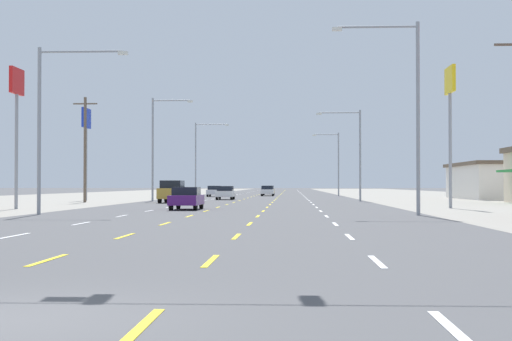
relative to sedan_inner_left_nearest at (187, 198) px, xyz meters
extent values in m
plane|color=#4C4C4F|center=(3.30, 26.50, -0.76)|extent=(572.00, 572.00, 0.00)
cube|color=gray|center=(-21.45, 26.50, -0.75)|extent=(28.00, 440.00, 0.01)
cube|color=gray|center=(28.05, 26.50, -0.75)|extent=(28.00, 440.00, 0.01)
cube|color=white|center=(-1.95, -25.00, -0.75)|extent=(0.14, 2.60, 0.01)
cube|color=white|center=(-1.95, -17.50, -0.75)|extent=(0.14, 2.60, 0.01)
cube|color=white|center=(-1.95, -10.00, -0.75)|extent=(0.14, 2.60, 0.01)
cube|color=white|center=(-1.95, -2.50, -0.75)|extent=(0.14, 2.60, 0.01)
cube|color=white|center=(-1.95, 5.00, -0.75)|extent=(0.14, 2.60, 0.01)
cube|color=white|center=(-1.95, 12.50, -0.75)|extent=(0.14, 2.60, 0.01)
cube|color=white|center=(-1.95, 20.00, -0.75)|extent=(0.14, 2.60, 0.01)
cube|color=white|center=(-1.95, 27.50, -0.75)|extent=(0.14, 2.60, 0.01)
cube|color=white|center=(-1.95, 35.00, -0.75)|extent=(0.14, 2.60, 0.01)
cube|color=white|center=(-1.95, 42.50, -0.75)|extent=(0.14, 2.60, 0.01)
cube|color=white|center=(-1.95, 50.00, -0.75)|extent=(0.14, 2.60, 0.01)
cube|color=white|center=(-1.95, 57.50, -0.75)|extent=(0.14, 2.60, 0.01)
cube|color=white|center=(-1.95, 65.00, -0.75)|extent=(0.14, 2.60, 0.01)
cube|color=white|center=(-1.95, 72.50, -0.75)|extent=(0.14, 2.60, 0.01)
cube|color=white|center=(-1.95, 80.00, -0.75)|extent=(0.14, 2.60, 0.01)
cube|color=white|center=(-1.95, 87.50, -0.75)|extent=(0.14, 2.60, 0.01)
cube|color=white|center=(-1.95, 95.00, -0.75)|extent=(0.14, 2.60, 0.01)
cube|color=white|center=(-1.95, 102.50, -0.75)|extent=(0.14, 2.60, 0.01)
cube|color=white|center=(-1.95, 110.00, -0.75)|extent=(0.14, 2.60, 0.01)
cube|color=white|center=(-1.95, 117.50, -0.75)|extent=(0.14, 2.60, 0.01)
cube|color=white|center=(-1.95, 125.00, -0.75)|extent=(0.14, 2.60, 0.01)
cube|color=white|center=(-1.95, 132.50, -0.75)|extent=(0.14, 2.60, 0.01)
cube|color=white|center=(-1.95, 140.00, -0.75)|extent=(0.14, 2.60, 0.01)
cube|color=white|center=(-1.95, 147.50, -0.75)|extent=(0.14, 2.60, 0.01)
cube|color=white|center=(-1.95, 155.00, -0.75)|extent=(0.14, 2.60, 0.01)
cube|color=white|center=(-1.95, 162.50, -0.75)|extent=(0.14, 2.60, 0.01)
cube|color=white|center=(-1.95, 170.00, -0.75)|extent=(0.14, 2.60, 0.01)
cube|color=white|center=(-1.95, 177.50, -0.75)|extent=(0.14, 2.60, 0.01)
cube|color=yellow|center=(1.55, -32.50, -0.75)|extent=(0.14, 2.60, 0.01)
cube|color=yellow|center=(1.55, -25.00, -0.75)|extent=(0.14, 2.60, 0.01)
cube|color=yellow|center=(1.55, -17.50, -0.75)|extent=(0.14, 2.60, 0.01)
cube|color=yellow|center=(1.55, -10.00, -0.75)|extent=(0.14, 2.60, 0.01)
cube|color=yellow|center=(1.55, -2.50, -0.75)|extent=(0.14, 2.60, 0.01)
cube|color=yellow|center=(1.55, 5.00, -0.75)|extent=(0.14, 2.60, 0.01)
cube|color=yellow|center=(1.55, 12.50, -0.75)|extent=(0.14, 2.60, 0.01)
cube|color=yellow|center=(1.55, 20.00, -0.75)|extent=(0.14, 2.60, 0.01)
cube|color=yellow|center=(1.55, 27.50, -0.75)|extent=(0.14, 2.60, 0.01)
cube|color=yellow|center=(1.55, 35.00, -0.75)|extent=(0.14, 2.60, 0.01)
cube|color=yellow|center=(1.55, 42.50, -0.75)|extent=(0.14, 2.60, 0.01)
cube|color=yellow|center=(1.55, 50.00, -0.75)|extent=(0.14, 2.60, 0.01)
cube|color=yellow|center=(1.55, 57.50, -0.75)|extent=(0.14, 2.60, 0.01)
cube|color=yellow|center=(1.55, 65.00, -0.75)|extent=(0.14, 2.60, 0.01)
cube|color=yellow|center=(1.55, 72.50, -0.75)|extent=(0.14, 2.60, 0.01)
cube|color=yellow|center=(1.55, 80.00, -0.75)|extent=(0.14, 2.60, 0.01)
cube|color=yellow|center=(1.55, 87.50, -0.75)|extent=(0.14, 2.60, 0.01)
cube|color=yellow|center=(1.55, 95.00, -0.75)|extent=(0.14, 2.60, 0.01)
cube|color=yellow|center=(1.55, 102.50, -0.75)|extent=(0.14, 2.60, 0.01)
cube|color=yellow|center=(1.55, 110.00, -0.75)|extent=(0.14, 2.60, 0.01)
cube|color=yellow|center=(1.55, 117.50, -0.75)|extent=(0.14, 2.60, 0.01)
cube|color=yellow|center=(1.55, 125.00, -0.75)|extent=(0.14, 2.60, 0.01)
cube|color=yellow|center=(1.55, 132.50, -0.75)|extent=(0.14, 2.60, 0.01)
cube|color=yellow|center=(1.55, 140.00, -0.75)|extent=(0.14, 2.60, 0.01)
cube|color=yellow|center=(1.55, 147.50, -0.75)|extent=(0.14, 2.60, 0.01)
cube|color=yellow|center=(1.55, 155.00, -0.75)|extent=(0.14, 2.60, 0.01)
cube|color=yellow|center=(1.55, 162.50, -0.75)|extent=(0.14, 2.60, 0.01)
cube|color=yellow|center=(1.55, 170.00, -0.75)|extent=(0.14, 2.60, 0.01)
cube|color=yellow|center=(1.55, 177.50, -0.75)|extent=(0.14, 2.60, 0.01)
cube|color=yellow|center=(5.05, -40.00, -0.75)|extent=(0.14, 2.60, 0.01)
cube|color=yellow|center=(5.05, -32.50, -0.75)|extent=(0.14, 2.60, 0.01)
cube|color=yellow|center=(5.05, -25.00, -0.75)|extent=(0.14, 2.60, 0.01)
cube|color=yellow|center=(5.05, -17.50, -0.75)|extent=(0.14, 2.60, 0.01)
cube|color=yellow|center=(5.05, -10.00, -0.75)|extent=(0.14, 2.60, 0.01)
cube|color=yellow|center=(5.05, -2.50, -0.75)|extent=(0.14, 2.60, 0.01)
cube|color=yellow|center=(5.05, 5.00, -0.75)|extent=(0.14, 2.60, 0.01)
cube|color=yellow|center=(5.05, 12.50, -0.75)|extent=(0.14, 2.60, 0.01)
cube|color=yellow|center=(5.05, 20.00, -0.75)|extent=(0.14, 2.60, 0.01)
cube|color=yellow|center=(5.05, 27.50, -0.75)|extent=(0.14, 2.60, 0.01)
cube|color=yellow|center=(5.05, 35.00, -0.75)|extent=(0.14, 2.60, 0.01)
cube|color=yellow|center=(5.05, 42.50, -0.75)|extent=(0.14, 2.60, 0.01)
cube|color=yellow|center=(5.05, 50.00, -0.75)|extent=(0.14, 2.60, 0.01)
cube|color=yellow|center=(5.05, 57.50, -0.75)|extent=(0.14, 2.60, 0.01)
cube|color=yellow|center=(5.05, 65.00, -0.75)|extent=(0.14, 2.60, 0.01)
cube|color=yellow|center=(5.05, 72.50, -0.75)|extent=(0.14, 2.60, 0.01)
cube|color=yellow|center=(5.05, 80.00, -0.75)|extent=(0.14, 2.60, 0.01)
cube|color=yellow|center=(5.05, 87.50, -0.75)|extent=(0.14, 2.60, 0.01)
cube|color=yellow|center=(5.05, 95.00, -0.75)|extent=(0.14, 2.60, 0.01)
cube|color=yellow|center=(5.05, 102.50, -0.75)|extent=(0.14, 2.60, 0.01)
cube|color=yellow|center=(5.05, 110.00, -0.75)|extent=(0.14, 2.60, 0.01)
cube|color=yellow|center=(5.05, 117.50, -0.75)|extent=(0.14, 2.60, 0.01)
cube|color=yellow|center=(5.05, 125.00, -0.75)|extent=(0.14, 2.60, 0.01)
cube|color=yellow|center=(5.05, 132.50, -0.75)|extent=(0.14, 2.60, 0.01)
cube|color=yellow|center=(5.05, 140.00, -0.75)|extent=(0.14, 2.60, 0.01)
cube|color=yellow|center=(5.05, 147.50, -0.75)|extent=(0.14, 2.60, 0.01)
cube|color=yellow|center=(5.05, 155.00, -0.75)|extent=(0.14, 2.60, 0.01)
cube|color=yellow|center=(5.05, 162.50, -0.75)|extent=(0.14, 2.60, 0.01)
cube|color=yellow|center=(5.05, 170.00, -0.75)|extent=(0.14, 2.60, 0.01)
cube|color=yellow|center=(5.05, 177.50, -0.75)|extent=(0.14, 2.60, 0.01)
cube|color=white|center=(8.55, -40.00, -0.75)|extent=(0.14, 2.60, 0.01)
cube|color=white|center=(8.55, -32.50, -0.75)|extent=(0.14, 2.60, 0.01)
cube|color=white|center=(8.55, -25.00, -0.75)|extent=(0.14, 2.60, 0.01)
cube|color=white|center=(8.55, -17.50, -0.75)|extent=(0.14, 2.60, 0.01)
cube|color=white|center=(8.55, -10.00, -0.75)|extent=(0.14, 2.60, 0.01)
cube|color=white|center=(8.55, -2.50, -0.75)|extent=(0.14, 2.60, 0.01)
cube|color=white|center=(8.55, 5.00, -0.75)|extent=(0.14, 2.60, 0.01)
cube|color=white|center=(8.55, 12.50, -0.75)|extent=(0.14, 2.60, 0.01)
cube|color=white|center=(8.55, 20.00, -0.75)|extent=(0.14, 2.60, 0.01)
cube|color=white|center=(8.55, 27.50, -0.75)|extent=(0.14, 2.60, 0.01)
cube|color=white|center=(8.55, 35.00, -0.75)|extent=(0.14, 2.60, 0.01)
cube|color=white|center=(8.55, 42.50, -0.75)|extent=(0.14, 2.60, 0.01)
cube|color=white|center=(8.55, 50.00, -0.75)|extent=(0.14, 2.60, 0.01)
cube|color=white|center=(8.55, 57.50, -0.75)|extent=(0.14, 2.60, 0.01)
cube|color=white|center=(8.55, 65.00, -0.75)|extent=(0.14, 2.60, 0.01)
cube|color=white|center=(8.55, 72.50, -0.75)|extent=(0.14, 2.60, 0.01)
cube|color=white|center=(8.55, 80.00, -0.75)|extent=(0.14, 2.60, 0.01)
cube|color=white|center=(8.55, 87.50, -0.75)|extent=(0.14, 2.60, 0.01)
cube|color=white|center=(8.55, 95.00, -0.75)|extent=(0.14, 2.60, 0.01)
cube|color=white|center=(8.55, 102.50, -0.75)|extent=(0.14, 2.60, 0.01)
cube|color=white|center=(8.55, 110.00, -0.75)|extent=(0.14, 2.60, 0.01)
cube|color=white|center=(8.55, 117.50, -0.75)|extent=(0.14, 2.60, 0.01)
cube|color=white|center=(8.55, 125.00, -0.75)|extent=(0.14, 2.60, 0.01)
cube|color=white|center=(8.55, 132.50, -0.75)|extent=(0.14, 2.60, 0.01)
cube|color=white|center=(8.55, 140.00, -0.75)|extent=(0.14, 2.60, 0.01)
cube|color=white|center=(8.55, 147.50, -0.75)|extent=(0.14, 2.60, 0.01)
cube|color=white|center=(8.55, 155.00, -0.75)|extent=(0.14, 2.60, 0.01)
cube|color=white|center=(8.55, 162.50, -0.75)|extent=(0.14, 2.60, 0.01)
cube|color=white|center=(8.55, 170.00, -0.75)|extent=(0.14, 2.60, 0.01)
cube|color=white|center=(8.55, 177.50, -0.75)|extent=(0.14, 2.60, 0.01)
cube|color=#4C196B|center=(0.00, 0.02, -0.13)|extent=(1.80, 4.50, 0.62)
cube|color=black|center=(0.00, -0.08, 0.44)|extent=(1.62, 2.10, 0.52)
cylinder|color=black|center=(-0.77, 1.57, -0.44)|extent=(0.22, 0.64, 0.64)
cylinder|color=black|center=(0.77, 1.57, -0.44)|extent=(0.22, 0.64, 0.64)
cylinder|color=black|center=(-0.77, -1.53, -0.44)|extent=(0.22, 0.64, 0.64)
cylinder|color=black|center=(0.77, -1.53, -0.44)|extent=(0.22, 0.64, 0.64)
cube|color=#B28C33|center=(-3.81, 18.23, 0.08)|extent=(1.98, 4.90, 0.92)
cube|color=black|center=(-3.81, 18.18, 0.88)|extent=(1.82, 2.70, 0.68)
cylinder|color=black|center=(-4.65, 19.93, -0.38)|extent=(0.26, 0.76, 0.76)
cylinder|color=black|center=(-2.97, 19.93, -0.38)|extent=(0.26, 0.76, 0.76)
cylinder|color=black|center=(-4.65, 16.53, -0.38)|extent=(0.26, 0.76, 0.76)
cylinder|color=black|center=(-2.97, 16.53, -0.38)|extent=(0.26, 0.76, 0.76)
cube|color=white|center=(-0.31, 32.34, -0.13)|extent=(1.80, 4.50, 0.62)
cube|color=black|center=(-0.31, 32.24, 0.44)|extent=(1.62, 2.10, 0.52)
cylinder|color=black|center=(-1.08, 33.89, -0.44)|extent=(0.22, 0.64, 0.64)
cylinder|color=black|center=(0.46, 33.89, -0.44)|extent=(0.22, 0.64, 0.64)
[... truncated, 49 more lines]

